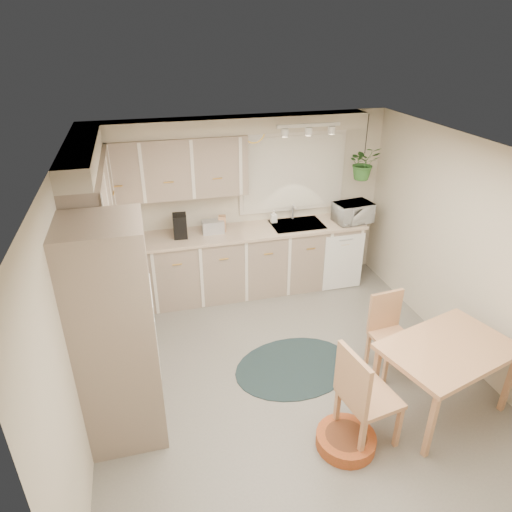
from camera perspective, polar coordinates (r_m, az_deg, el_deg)
The scene contains 35 objects.
floor at distance 5.18m, azimuth 3.99°, elevation -14.17°, with size 4.20×4.20×0.00m, color slate.
ceiling at distance 4.04m, azimuth 5.09°, elevation 12.52°, with size 4.20×4.20×0.00m, color white.
wall_back at distance 6.33m, azimuth -1.67°, elevation 6.52°, with size 4.00×0.04×2.40m, color #BDB29C.
wall_front at distance 3.01m, azimuth 18.40°, elevation -21.65°, with size 4.00×0.04×2.40m, color #BDB29C.
wall_left at distance 4.34m, azimuth -21.54°, elevation -5.62°, with size 0.04×4.20×2.40m, color #BDB29C.
wall_right at distance 5.43m, azimuth 24.90°, elevation 0.34°, with size 0.04×4.20×2.40m, color #BDB29C.
base_cab_left at distance 5.44m, azimuth -16.33°, elevation -7.17°, with size 0.60×1.85×0.90m, color gray.
base_cab_back at distance 6.32m, azimuth -2.73°, elevation -0.95°, with size 3.60×0.60×0.90m, color gray.
counter_left at distance 5.20m, azimuth -16.88°, elevation -2.85°, with size 0.64×1.89×0.04m, color tan.
counter_back at distance 6.11m, azimuth -2.80°, elevation 2.91°, with size 3.64×0.64×0.04m, color tan.
oven_stack at distance 4.07m, azimuth -17.05°, elevation -9.69°, with size 0.65×0.65×2.10m, color gray.
wall_oven_face at distance 4.05m, azimuth -12.50°, elevation -9.20°, with size 0.02×0.56×0.58m, color silver.
upper_cab_left at distance 4.96m, azimuth -19.80°, elevation 6.82°, with size 0.35×2.00×0.75m, color gray.
upper_cab_back at distance 5.83m, azimuth -11.13°, elevation 10.73°, with size 2.00×0.35×0.75m, color gray.
soffit_left at distance 4.84m, azimuth -20.98°, elevation 12.06°, with size 0.30×2.00×0.20m, color #BDB29C.
soffit_back at distance 5.85m, azimuth -3.45°, elevation 16.00°, with size 3.60×0.30×0.20m, color #BDB29C.
cooktop at distance 4.69m, azimuth -16.85°, elevation -5.94°, with size 0.52×0.58×0.02m, color silver.
range_hood at distance 4.47m, azimuth -17.87°, elevation -1.04°, with size 0.40×0.60×0.14m, color silver.
window_blinds at distance 6.36m, azimuth 4.60°, elevation 10.35°, with size 1.40×0.02×1.00m, color silver.
window_frame at distance 6.37m, azimuth 4.57°, elevation 10.38°, with size 1.50×0.02×1.10m, color beige.
sink at distance 6.35m, azimuth 5.15°, elevation 3.61°, with size 0.70×0.48×0.10m, color #B1B3B9.
dishwasher_front at distance 6.52m, azimuth 10.87°, elevation -0.80°, with size 0.58×0.01×0.83m, color silver.
track_light_bar at distance 5.71m, azimuth 6.62°, elevation 15.93°, with size 0.80×0.04×0.04m, color silver.
wall_clock at distance 6.06m, azimuth -0.30°, elevation 15.28°, with size 0.30×0.30×0.03m, color #EBC253.
dining_table at distance 4.86m, azimuth 22.23°, elevation -13.95°, with size 1.20×0.80×0.75m, color tan.
chair_left at distance 4.28m, azimuth 14.10°, elevation -16.50°, with size 0.47×0.47×1.01m, color tan.
chair_back at distance 5.13m, azimuth 16.72°, elevation -9.59°, with size 0.41×0.41×0.88m, color tan.
braided_rug at distance 5.23m, azimuth 4.79°, elevation -13.66°, with size 1.34×1.01×0.01m, color black.
pet_bed at distance 4.49m, azimuth 11.14°, elevation -21.64°, with size 0.54×0.54×0.12m, color #B94425.
microwave at distance 6.48m, azimuth 12.04°, elevation 5.60°, with size 0.50×0.28×0.34m, color silver.
soap_bottle at distance 6.37m, azimuth 2.20°, elevation 4.55°, with size 0.08×0.18×0.09m, color silver.
hanging_plant at distance 6.33m, azimuth 13.27°, elevation 10.84°, with size 0.40×0.45×0.35m, color #2D5F26.
coffee_maker at distance 5.96m, azimuth -9.48°, elevation 3.74°, with size 0.17×0.21×0.31m, color black.
toaster at distance 6.05m, azimuth -5.42°, elevation 3.67°, with size 0.28×0.16×0.17m, color #B1B3B9.
knife_block at distance 6.09m, azimuth -4.24°, elevation 4.09°, with size 0.10×0.10×0.21m, color tan.
Camera 1 is at (-1.33, -3.69, 3.39)m, focal length 32.00 mm.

